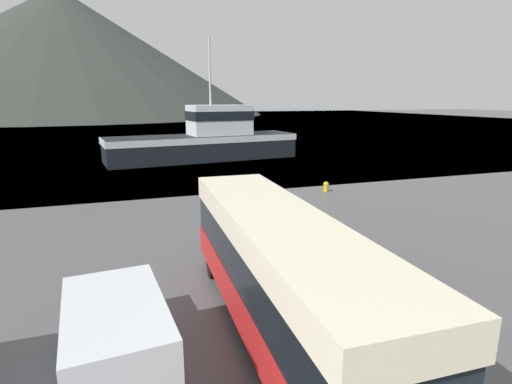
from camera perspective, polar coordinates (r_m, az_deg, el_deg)
The scene contains 7 objects.
water_surface at distance 146.50m, azimuth -16.92°, elevation 10.11°, with size 240.00×240.00×0.00m, color slate.
hill_backdrop at distance 188.43m, azimuth -25.89°, elevation 17.48°, with size 161.18×161.18×49.28m, color #2D332D.
tour_bus at distance 11.11m, azimuth 3.12°, elevation -10.69°, with size 2.83×11.54×3.42m.
delivery_van at distance 10.03m, azimuth -19.41°, elevation -18.91°, with size 2.48×5.36×2.25m.
fishing_boat at distance 43.64m, azimuth -7.13°, elevation 7.44°, with size 20.79×7.98×12.71m.
storage_bin at distance 13.84m, azimuth 19.88°, elevation -12.73°, with size 1.30×1.02×1.07m.
mooring_bollard at distance 28.53m, azimuth 9.97°, elevation 0.80°, with size 0.40×0.40×0.73m.
Camera 1 is at (-4.94, -2.44, 6.41)m, focal length 28.00 mm.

